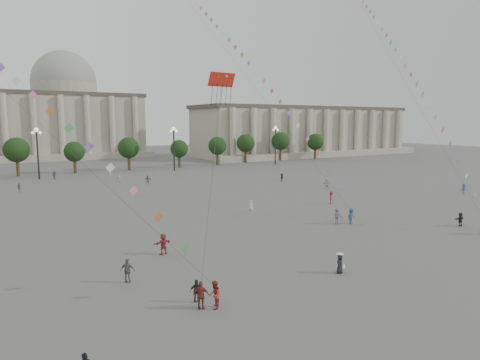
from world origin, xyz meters
TOP-DOWN VIEW (x-y plane):
  - ground at (0.00, 0.00)m, footprint 360.00×360.00m
  - hall_east at (75.00, 93.89)m, footprint 84.00×26.22m
  - hall_central at (0.00, 129.22)m, footprint 48.30×34.30m
  - tree_row at (0.00, 78.00)m, footprint 137.12×5.12m
  - lamp_post_mid_west at (-15.00, 70.00)m, footprint 2.00×0.90m
  - lamp_post_mid_east at (15.00, 70.00)m, footprint 2.00×0.90m
  - lamp_post_far_east at (45.00, 70.00)m, footprint 2.00×0.90m
  - person_crowd_0 at (-12.33, 68.00)m, footprint 1.14×0.94m
  - person_crowd_3 at (22.00, 1.09)m, footprint 1.49×0.58m
  - person_crowd_4 at (-1.85, 57.35)m, footprint 1.52×1.26m
  - person_crowd_6 at (10.67, 9.07)m, footprint 1.38×0.98m
  - person_crowd_7 at (27.69, 29.70)m, footprint 1.77×1.18m
  - person_crowd_8 at (18.55, 18.62)m, footprint 1.33×1.31m
  - person_crowd_9 at (26.55, 41.61)m, footprint 1.32×1.44m
  - person_crowd_12 at (2.25, 51.91)m, footprint 1.50×1.36m
  - person_crowd_13 at (5.07, 19.04)m, footprint 0.75×0.73m
  - person_crowd_14 at (43.39, 14.00)m, footprint 1.27×1.24m
  - person_crowd_16 at (-19.70, 53.53)m, footprint 1.02×0.71m
  - tourist_0 at (-12.87, -3.63)m, footprint 1.14×1.02m
  - tourist_1 at (-12.65, -2.49)m, footprint 0.98×0.70m
  - tourist_2 at (-10.88, 8.44)m, footprint 1.85×0.91m
  - tourist_3 at (-15.59, 3.28)m, footprint 1.15×0.97m
  - kite_flyer_0 at (-12.09, -3.97)m, footprint 1.07×1.12m
  - kite_flyer_1 at (12.07, 8.21)m, footprint 1.31×0.88m
  - hat_person at (-0.66, -3.26)m, footprint 0.89×0.86m
  - dragon_kite at (-8.43, 1.78)m, footprint 3.37×3.09m
  - kite_train_mid at (11.32, 36.88)m, footprint 2.16×53.79m
  - kite_train_east at (30.74, 19.07)m, footprint 19.41×39.99m

SIDE VIEW (x-z plane):
  - ground at x=0.00m, z-range 0.00..0.00m
  - tourist_1 at x=-12.65m, z-range 0.00..1.54m
  - person_crowd_3 at x=22.00m, z-range 0.00..1.57m
  - person_crowd_9 at x=26.55m, z-range 0.00..1.60m
  - person_crowd_16 at x=-19.70m, z-range 0.00..1.61m
  - person_crowd_4 at x=-1.85m, z-range 0.00..1.63m
  - person_crowd_12 at x=2.25m, z-range 0.00..1.66m
  - hat_person at x=-0.66m, z-range -0.02..1.67m
  - person_crowd_13 at x=5.07m, z-range 0.00..1.73m
  - person_crowd_14 at x=43.39m, z-range 0.00..1.75m
  - person_crowd_0 at x=-12.33m, z-range 0.00..1.82m
  - kite_flyer_0 at x=-12.09m, z-range 0.00..1.82m
  - person_crowd_7 at x=27.69m, z-range 0.00..1.83m
  - tourist_3 at x=-15.59m, z-range 0.00..1.84m
  - person_crowd_8 at x=18.55m, z-range 0.00..1.84m
  - tourist_0 at x=-12.87m, z-range 0.00..1.85m
  - kite_flyer_1 at x=12.07m, z-range 0.00..1.88m
  - tourist_2 at x=-10.88m, z-range 0.00..1.91m
  - person_crowd_6 at x=10.67m, z-range 0.00..1.95m
  - tree_row at x=0.00m, z-range 1.39..9.39m
  - lamp_post_mid_west at x=-15.00m, z-range 2.03..12.68m
  - lamp_post_mid_east at x=15.00m, z-range 2.03..12.68m
  - lamp_post_far_east at x=45.00m, z-range 2.03..12.68m
  - hall_east at x=75.00m, z-range -0.17..17.03m
  - dragon_kite at x=-8.43m, z-range 6.63..21.74m
  - hall_central at x=0.00m, z-range -3.52..31.98m
  - kite_train_east at x=30.74m, z-range -7.05..52.48m
  - kite_train_mid at x=11.32m, z-range -9.89..60.13m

